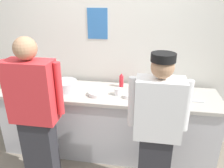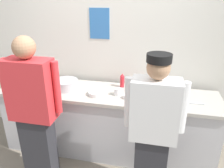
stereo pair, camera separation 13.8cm
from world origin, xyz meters
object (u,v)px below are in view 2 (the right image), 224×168
Objects in this scene: chef_near_left at (34,111)px; ramekin_red_sauce at (26,81)px; chef_center at (153,129)px; plate_stack_front at (97,93)px; squeeze_bottle_primary at (122,81)px; ramekin_orange_sauce at (26,86)px; chefs_knife at (190,103)px; mixing_bowl_steel at (66,84)px; ramekin_green_sauce at (39,83)px; sheet_tray at (154,96)px; ramekin_yellow_sauce at (127,96)px; deli_cup at (118,92)px.

ramekin_red_sauce is (-0.55, 0.72, 0.01)m from chef_near_left.
chef_center is 1.95m from ramekin_red_sauce.
plate_stack_front is 1.19× the size of squeeze_bottle_primary.
chefs_knife is (2.11, -0.01, -0.01)m from ramekin_orange_sauce.
ramekin_green_sauce is (-0.41, 0.04, -0.04)m from mixing_bowl_steel.
chef_center is at bearing -87.98° from sheet_tray.
chef_near_left reaches higher than ramekin_red_sauce.
sheet_tray is at bearing -2.11° from ramekin_red_sauce.
chef_center is 5.80× the size of chefs_knife.
plate_stack_front is at bearing -129.73° from squeeze_bottle_primary.
sheet_tray is at bearing -25.70° from squeeze_bottle_primary.
ramekin_green_sauce is 0.81× the size of ramekin_red_sauce.
mixing_bowl_steel is 3.82× the size of ramekin_green_sauce.
ramekin_orange_sauce is at bearing 128.87° from chef_near_left.
ramekin_orange_sauce is (-1.70, -0.08, 0.01)m from sheet_tray.
mixing_bowl_steel is 1.57m from chefs_knife.
ramekin_red_sauce is (-0.22, 0.03, -0.00)m from ramekin_green_sauce.
squeeze_bottle_primary is (0.26, 0.31, 0.07)m from plate_stack_front.
ramekin_green_sauce and ramekin_red_sauce have the same top height.
ramekin_yellow_sauce reaches higher than sheet_tray.
deli_cup is at bearing 177.84° from chefs_knife.
chef_near_left is 3.28× the size of sheet_tray.
chef_center is 0.98m from squeeze_bottle_primary.
ramekin_orange_sauce reaches higher than sheet_tray.
chef_center is at bearing -37.50° from plate_stack_front.
ramekin_green_sauce is at bearing 156.68° from chef_center.
ramekin_green_sauce reaches higher than sheet_tray.
ramekin_orange_sauce is 0.81× the size of ramekin_red_sauce.
chef_near_left is 1.18m from squeeze_bottle_primary.
ramekin_orange_sauce is (-0.55, -0.07, -0.04)m from mixing_bowl_steel.
mixing_bowl_steel is 1.20× the size of chefs_knife.
deli_cup is at bearing 37.08° from chef_near_left.
ramekin_red_sauce is at bearing 175.94° from chefs_knife.
chefs_knife is (2.20, -0.16, -0.02)m from ramekin_red_sauce.
chef_center is 0.76m from deli_cup.
mixing_bowl_steel is 0.64× the size of sheet_tray.
squeeze_bottle_primary is 2.11× the size of deli_cup.
chef_near_left is 19.79× the size of ramekin_orange_sauce.
deli_cup reaches higher than ramekin_red_sauce.
sheet_tray is 0.34m from ramekin_yellow_sauce.
sheet_tray is at bearing 8.41° from plate_stack_front.
mixing_bowl_steel reaches higher than ramekin_yellow_sauce.
chef_near_left reaches higher than chef_center.
chef_near_left is 1.26m from chef_center.
sheet_tray is 1.79m from ramekin_red_sauce.
ramekin_red_sauce is at bearing 177.89° from sheet_tray.
squeeze_bottle_primary is 0.69× the size of chefs_knife.
mixing_bowl_steel reaches higher than deli_cup.
squeeze_bottle_primary reaches higher than ramekin_green_sauce.
ramekin_red_sauce is (-1.81, 0.72, 0.06)m from chef_center.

